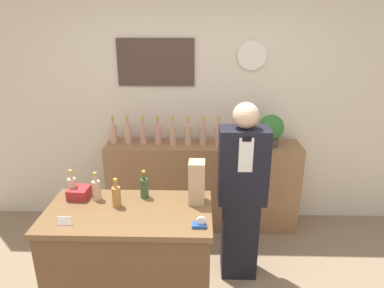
# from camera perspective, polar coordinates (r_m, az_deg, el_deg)

# --- Properties ---
(back_wall) EXTENTS (5.20, 0.09, 2.70)m
(back_wall) POSITION_cam_1_polar(r_m,az_deg,el_deg) (3.71, 0.19, 6.90)
(back_wall) COLOR beige
(back_wall) RESTS_ON ground_plane
(back_shelf) EXTENTS (2.05, 0.37, 0.97)m
(back_shelf) POSITION_cam_1_polar(r_m,az_deg,el_deg) (3.78, 1.79, -6.97)
(back_shelf) COLOR #8E6642
(back_shelf) RESTS_ON ground_plane
(display_counter) EXTENTS (1.15, 0.60, 0.96)m
(display_counter) POSITION_cam_1_polar(r_m,az_deg,el_deg) (2.71, -9.95, -19.63)
(display_counter) COLOR brown
(display_counter) RESTS_ON ground_plane
(shopkeeper) EXTENTS (0.40, 0.25, 1.60)m
(shopkeeper) POSITION_cam_1_polar(r_m,az_deg,el_deg) (2.97, 8.25, -8.33)
(shopkeeper) COLOR black
(shopkeeper) RESTS_ON ground_plane
(potted_plant) EXTENTS (0.26, 0.26, 0.33)m
(potted_plant) POSITION_cam_1_polar(r_m,az_deg,el_deg) (3.57, 13.03, 2.44)
(potted_plant) COLOR #4C3D2D
(potted_plant) RESTS_ON back_shelf
(paper_bag) EXTENTS (0.12, 0.13, 0.31)m
(paper_bag) POSITION_cam_1_polar(r_m,az_deg,el_deg) (2.43, 0.79, -6.37)
(paper_bag) COLOR tan
(paper_bag) RESTS_ON display_counter
(tape_dispenser) EXTENTS (0.09, 0.06, 0.07)m
(tape_dispenser) POSITION_cam_1_polar(r_m,az_deg,el_deg) (2.22, 1.31, -13.12)
(tape_dispenser) COLOR #1E4799
(tape_dispenser) RESTS_ON display_counter
(price_card_left) EXTENTS (0.09, 0.02, 0.06)m
(price_card_left) POSITION_cam_1_polar(r_m,az_deg,el_deg) (2.38, -20.48, -11.92)
(price_card_left) COLOR white
(price_card_left) RESTS_ON display_counter
(gift_box) EXTENTS (0.15, 0.15, 0.08)m
(gift_box) POSITION_cam_1_polar(r_m,az_deg,el_deg) (2.67, -18.29, -7.72)
(gift_box) COLOR maroon
(gift_box) RESTS_ON display_counter
(counter_bottle_0) EXTENTS (0.06, 0.06, 0.21)m
(counter_bottle_0) POSITION_cam_1_polar(r_m,az_deg,el_deg) (2.68, -19.31, -6.73)
(counter_bottle_0) COLOR tan
(counter_bottle_0) RESTS_ON display_counter
(counter_bottle_1) EXTENTS (0.06, 0.06, 0.21)m
(counter_bottle_1) POSITION_cam_1_polar(r_m,az_deg,el_deg) (2.59, -15.65, -7.30)
(counter_bottle_1) COLOR tan
(counter_bottle_1) RESTS_ON display_counter
(counter_bottle_2) EXTENTS (0.06, 0.06, 0.21)m
(counter_bottle_2) POSITION_cam_1_polar(r_m,az_deg,el_deg) (2.47, -12.48, -8.45)
(counter_bottle_2) COLOR #A56F36
(counter_bottle_2) RESTS_ON display_counter
(counter_bottle_3) EXTENTS (0.06, 0.06, 0.21)m
(counter_bottle_3) POSITION_cam_1_polar(r_m,az_deg,el_deg) (2.55, -7.95, -7.16)
(counter_bottle_3) COLOR #324F2B
(counter_bottle_3) RESTS_ON display_counter
(shelf_bottle_0) EXTENTS (0.07, 0.07, 0.30)m
(shelf_bottle_0) POSITION_cam_1_polar(r_m,az_deg,el_deg) (3.68, -12.96, 1.80)
(shelf_bottle_0) COLOR tan
(shelf_bottle_0) RESTS_ON back_shelf
(shelf_bottle_1) EXTENTS (0.07, 0.07, 0.30)m
(shelf_bottle_1) POSITION_cam_1_polar(r_m,az_deg,el_deg) (3.62, -10.64, 1.68)
(shelf_bottle_1) COLOR tan
(shelf_bottle_1) RESTS_ON back_shelf
(shelf_bottle_2) EXTENTS (0.07, 0.07, 0.30)m
(shelf_bottle_2) POSITION_cam_1_polar(r_m,az_deg,el_deg) (3.60, -8.18, 1.70)
(shelf_bottle_2) COLOR tan
(shelf_bottle_2) RESTS_ON back_shelf
(shelf_bottle_3) EXTENTS (0.07, 0.07, 0.30)m
(shelf_bottle_3) POSITION_cam_1_polar(r_m,az_deg,el_deg) (3.59, -5.69, 1.73)
(shelf_bottle_3) COLOR tan
(shelf_bottle_3) RESTS_ON back_shelf
(shelf_bottle_4) EXTENTS (0.07, 0.07, 0.30)m
(shelf_bottle_4) POSITION_cam_1_polar(r_m,az_deg,el_deg) (3.54, -3.22, 1.58)
(shelf_bottle_4) COLOR tan
(shelf_bottle_4) RESTS_ON back_shelf
(shelf_bottle_5) EXTENTS (0.07, 0.07, 0.30)m
(shelf_bottle_5) POSITION_cam_1_polar(r_m,az_deg,el_deg) (3.55, -0.68, 1.64)
(shelf_bottle_5) COLOR tan
(shelf_bottle_5) RESTS_ON back_shelf
(shelf_bottle_6) EXTENTS (0.07, 0.07, 0.30)m
(shelf_bottle_6) POSITION_cam_1_polar(r_m,az_deg,el_deg) (3.55, 1.85, 1.61)
(shelf_bottle_6) COLOR tan
(shelf_bottle_6) RESTS_ON back_shelf
(shelf_bottle_7) EXTENTS (0.07, 0.07, 0.30)m
(shelf_bottle_7) POSITION_cam_1_polar(r_m,az_deg,el_deg) (3.54, 4.39, 1.52)
(shelf_bottle_7) COLOR tan
(shelf_bottle_7) RESTS_ON back_shelf
(shelf_bottle_8) EXTENTS (0.07, 0.07, 0.30)m
(shelf_bottle_8) POSITION_cam_1_polar(r_m,az_deg,el_deg) (3.57, 6.90, 1.58)
(shelf_bottle_8) COLOR tan
(shelf_bottle_8) RESTS_ON back_shelf
(shelf_bottle_9) EXTENTS (0.07, 0.07, 0.30)m
(shelf_bottle_9) POSITION_cam_1_polar(r_m,az_deg,el_deg) (3.58, 9.39, 1.54)
(shelf_bottle_9) COLOR tan
(shelf_bottle_9) RESTS_ON back_shelf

